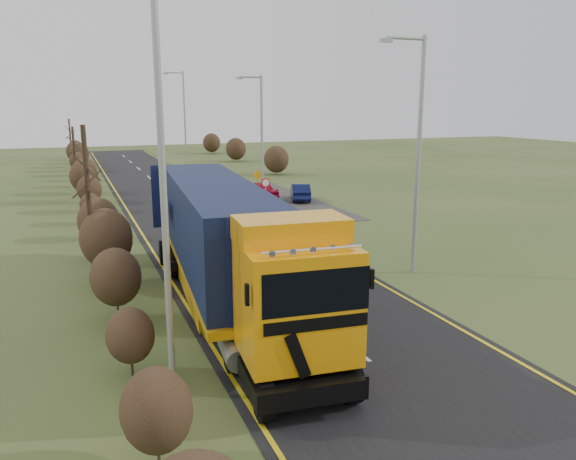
# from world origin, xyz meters

# --- Properties ---
(ground) EXTENTS (160.00, 160.00, 0.00)m
(ground) POSITION_xyz_m (0.00, 0.00, 0.00)
(ground) COLOR #36471E
(ground) RESTS_ON ground
(road) EXTENTS (8.00, 120.00, 0.02)m
(road) POSITION_xyz_m (0.00, 10.00, 0.01)
(road) COLOR black
(road) RESTS_ON ground
(layby) EXTENTS (6.00, 18.00, 0.02)m
(layby) POSITION_xyz_m (6.50, 20.00, 0.01)
(layby) COLOR #302D2B
(layby) RESTS_ON ground
(lane_markings) EXTENTS (7.52, 116.00, 0.01)m
(lane_markings) POSITION_xyz_m (0.00, 9.69, 0.03)
(lane_markings) COLOR yellow
(lane_markings) RESTS_ON road
(hedgerow) EXTENTS (2.24, 102.04, 6.05)m
(hedgerow) POSITION_xyz_m (-6.00, 7.89, 1.62)
(hedgerow) COLOR black
(hedgerow) RESTS_ON ground
(lorry) EXTENTS (3.61, 15.46, 4.26)m
(lorry) POSITION_xyz_m (-2.50, -0.15, 2.42)
(lorry) COLOR black
(lorry) RESTS_ON ground
(car_red_hatchback) EXTENTS (2.45, 4.20, 1.34)m
(car_red_hatchback) POSITION_xyz_m (5.46, 20.38, 0.67)
(car_red_hatchback) COLOR #A00823
(car_red_hatchback) RESTS_ON ground
(car_blue_sedan) EXTENTS (2.37, 3.87, 1.20)m
(car_blue_sedan) POSITION_xyz_m (8.30, 19.11, 0.60)
(car_blue_sedan) COLOR #0A0F39
(car_blue_sedan) RESTS_ON ground
(streetlight_near) EXTENTS (1.98, 0.19, 9.32)m
(streetlight_near) POSITION_xyz_m (5.68, 1.15, 5.14)
(streetlight_near) COLOR #9B9FA1
(streetlight_near) RESTS_ON ground
(streetlight_mid) EXTENTS (1.86, 0.18, 8.73)m
(streetlight_mid) POSITION_xyz_m (5.69, 20.20, 4.80)
(streetlight_mid) COLOR #9B9FA1
(streetlight_mid) RESTS_ON ground
(streetlight_far) EXTENTS (2.13, 0.20, 10.04)m
(streetlight_far) POSITION_xyz_m (4.46, 41.18, 5.56)
(streetlight_far) COLOR #9B9FA1
(streetlight_far) RESTS_ON ground
(left_pole) EXTENTS (0.16, 0.16, 9.05)m
(left_pole) POSITION_xyz_m (-5.20, -5.17, 4.53)
(left_pole) COLOR #9B9FA1
(left_pole) RESTS_ON ground
(speed_sign) EXTENTS (0.60, 0.10, 2.18)m
(speed_sign) POSITION_xyz_m (4.58, 15.98, 1.51)
(speed_sign) COLOR #9B9FA1
(speed_sign) RESTS_ON ground
(warning_board) EXTENTS (0.80, 0.11, 2.10)m
(warning_board) POSITION_xyz_m (5.80, 21.18, 1.30)
(warning_board) COLOR #9B9FA1
(warning_board) RESTS_ON ground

